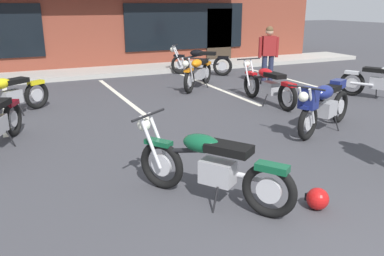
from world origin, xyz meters
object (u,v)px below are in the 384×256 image
at_px(helmet_on_pavement, 317,199).
at_px(motorcycle_orange_scrambler, 7,95).
at_px(motorcycle_red_sportbike, 384,81).
at_px(motorcycle_foreground_classic, 210,165).
at_px(motorcycle_green_cafe_racer, 198,72).
at_px(motorcycle_silver_naked, 201,61).
at_px(motorcycle_blue_standard, 268,85).
at_px(motorcycle_cream_vintage, 323,104).
at_px(person_in_black_shirt, 268,52).

bearing_deg(helmet_on_pavement, motorcycle_orange_scrambler, 118.60).
bearing_deg(motorcycle_red_sportbike, motorcycle_foreground_classic, -154.96).
relative_size(motorcycle_green_cafe_racer, helmet_on_pavement, 6.37).
relative_size(motorcycle_silver_naked, motorcycle_orange_scrambler, 0.98).
relative_size(motorcycle_blue_standard, helmet_on_pavement, 8.10).
bearing_deg(motorcycle_silver_naked, motorcycle_green_cafe_racer, -117.68).
bearing_deg(motorcycle_cream_vintage, person_in_black_shirt, 67.72).
bearing_deg(motorcycle_foreground_classic, motorcycle_red_sportbike, 25.04).
height_order(motorcycle_foreground_classic, person_in_black_shirt, person_in_black_shirt).
bearing_deg(motorcycle_orange_scrambler, helmet_on_pavement, -61.40).
distance_m(motorcycle_blue_standard, motorcycle_orange_scrambler, 5.78).
height_order(motorcycle_blue_standard, motorcycle_cream_vintage, same).
height_order(motorcycle_blue_standard, motorcycle_orange_scrambler, same).
xyz_separation_m(motorcycle_green_cafe_racer, motorcycle_orange_scrambler, (-4.90, -0.97, 0.00)).
distance_m(motorcycle_blue_standard, person_in_black_shirt, 2.50).
xyz_separation_m(motorcycle_silver_naked, motorcycle_green_cafe_racer, (-1.02, -1.95, 0.00)).
distance_m(motorcycle_green_cafe_racer, motorcycle_cream_vintage, 4.57).
xyz_separation_m(motorcycle_red_sportbike, motorcycle_green_cafe_racer, (-3.56, 3.16, 0.00)).
relative_size(motorcycle_red_sportbike, motorcycle_blue_standard, 0.91).
relative_size(motorcycle_red_sportbike, motorcycle_green_cafe_racer, 1.16).
xyz_separation_m(motorcycle_red_sportbike, motorcycle_cream_vintage, (-3.19, -1.40, 0.07)).
height_order(motorcycle_red_sportbike, person_in_black_shirt, person_in_black_shirt).
relative_size(motorcycle_cream_vintage, helmet_on_pavement, 7.59).
xyz_separation_m(motorcycle_orange_scrambler, person_in_black_shirt, (7.01, 0.66, 0.49)).
distance_m(motorcycle_red_sportbike, motorcycle_cream_vintage, 3.48).
bearing_deg(motorcycle_silver_naked, motorcycle_blue_standard, -94.01).
height_order(person_in_black_shirt, helmet_on_pavement, person_in_black_shirt).
height_order(motorcycle_silver_naked, motorcycle_orange_scrambler, same).
relative_size(motorcycle_foreground_classic, motorcycle_green_cafe_racer, 1.10).
bearing_deg(motorcycle_red_sportbike, motorcycle_blue_standard, 163.56).
bearing_deg(motorcycle_orange_scrambler, motorcycle_silver_naked, 26.23).
relative_size(motorcycle_silver_naked, person_in_black_shirt, 1.06).
bearing_deg(motorcycle_cream_vintage, helmet_on_pavement, -132.71).
bearing_deg(helmet_on_pavement, motorcycle_green_cafe_racer, 75.92).
relative_size(motorcycle_blue_standard, motorcycle_cream_vintage, 1.07).
bearing_deg(motorcycle_cream_vintage, motorcycle_orange_scrambler, 145.73).
height_order(motorcycle_orange_scrambler, person_in_black_shirt, person_in_black_shirt).
bearing_deg(person_in_black_shirt, motorcycle_red_sportbike, -63.12).
xyz_separation_m(motorcycle_blue_standard, helmet_on_pavement, (-2.43, -4.49, -0.33)).
distance_m(motorcycle_red_sportbike, motorcycle_silver_naked, 5.71).
bearing_deg(motorcycle_orange_scrambler, motorcycle_green_cafe_racer, 11.15).
bearing_deg(motorcycle_blue_standard, person_in_black_shirt, 55.38).
distance_m(motorcycle_silver_naked, motorcycle_cream_vintage, 6.54).
bearing_deg(motorcycle_red_sportbike, motorcycle_green_cafe_racer, 138.44).
relative_size(motorcycle_silver_naked, motorcycle_blue_standard, 0.84).
xyz_separation_m(motorcycle_silver_naked, helmet_on_pavement, (-2.73, -8.77, -0.33)).
relative_size(motorcycle_silver_naked, motorcycle_green_cafe_racer, 1.07).
distance_m(motorcycle_silver_naked, motorcycle_blue_standard, 4.28).
relative_size(motorcycle_orange_scrambler, motorcycle_cream_vintage, 0.92).
relative_size(motorcycle_foreground_classic, motorcycle_red_sportbike, 0.95).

